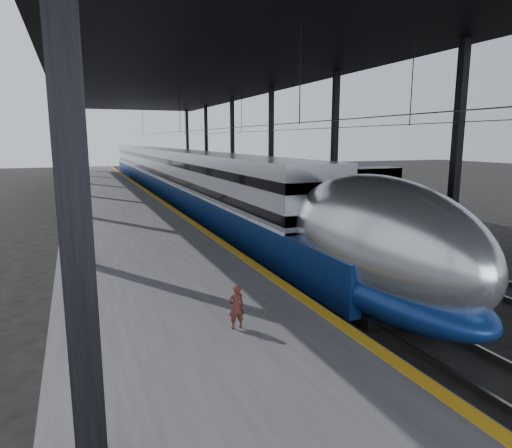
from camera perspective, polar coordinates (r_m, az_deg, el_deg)
ground at (r=12.74m, az=7.27°, el=-12.15°), size 160.00×160.00×0.00m
platform at (r=30.66m, az=-17.21°, el=1.79°), size 6.00×80.00×1.00m
yellow_strip at (r=30.92m, az=-12.09°, el=3.04°), size 0.30×80.00×0.01m
rails at (r=32.31m, az=-2.90°, el=1.92°), size 6.52×80.00×0.16m
canopy at (r=31.50m, az=-7.77°, el=18.11°), size 18.00×75.00×9.47m
tgv_train at (r=38.85m, az=-10.14°, el=5.93°), size 2.85×65.20×4.08m
second_train at (r=46.30m, az=-5.67°, el=6.66°), size 2.64×56.05×3.63m
child at (r=9.63m, az=-2.48°, el=-10.31°), size 0.35×0.23×0.94m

